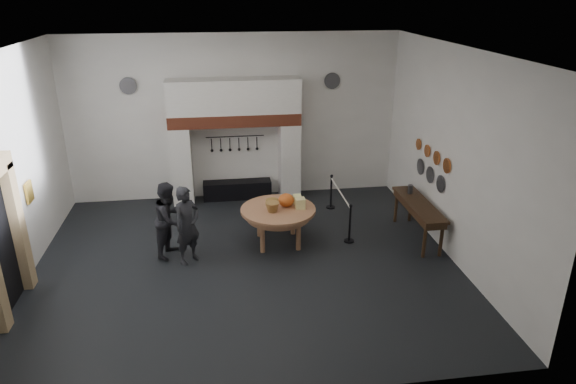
{
  "coord_description": "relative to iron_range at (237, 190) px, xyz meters",
  "views": [
    {
      "loc": [
        -0.49,
        -9.82,
        5.62
      ],
      "look_at": [
        1.01,
        0.64,
        1.35
      ],
      "focal_mm": 32.0,
      "sensor_mm": 36.0,
      "label": 1
    }
  ],
  "objects": [
    {
      "name": "pewter_plate_back_right",
      "position": [
        2.7,
        0.24,
        2.95
      ],
      "size": [
        0.44,
        0.03,
        0.44
      ],
      "primitive_type": "cylinder",
      "rotation": [
        1.57,
        0.0,
        0.0
      ],
      "color": "#4C4C51",
      "rests_on": "wall_back"
    },
    {
      "name": "floor",
      "position": [
        0.0,
        -3.72,
        -0.25
      ],
      "size": [
        9.0,
        8.0,
        0.02
      ],
      "primitive_type": "cube",
      "color": "black",
      "rests_on": "ground"
    },
    {
      "name": "bread_loaf",
      "position": [
        0.71,
        -2.53,
        0.69
      ],
      "size": [
        0.31,
        0.18,
        0.13
      ],
      "primitive_type": "ellipsoid",
      "color": "olive",
      "rests_on": "work_table"
    },
    {
      "name": "wall_plaque",
      "position": [
        -4.45,
        -2.92,
        1.35
      ],
      "size": [
        0.05,
        0.34,
        0.44
      ],
      "primitive_type": "cube",
      "color": "gold",
      "rests_on": "wall_left"
    },
    {
      "name": "work_table",
      "position": [
        0.81,
        -2.88,
        0.59
      ],
      "size": [
        1.86,
        1.86,
        0.07
      ],
      "primitive_type": "cylinder",
      "rotation": [
        0.0,
        0.0,
        0.08
      ],
      "color": "#B17D53",
      "rests_on": "floor"
    },
    {
      "name": "pewter_plate_right",
      "position": [
        4.46,
        -2.12,
        1.2
      ],
      "size": [
        0.03,
        0.4,
        0.4
      ],
      "primitive_type": "cylinder",
      "rotation": [
        0.0,
        1.57,
        0.0
      ],
      "color": "#4C4C51",
      "rests_on": "wall_right"
    },
    {
      "name": "cheese_block_small",
      "position": [
        1.29,
        -2.63,
        0.72
      ],
      "size": [
        0.18,
        0.18,
        0.2
      ],
      "primitive_type": "cube",
      "color": "#F4F091",
      "rests_on": "work_table"
    },
    {
      "name": "copper_pan_a",
      "position": [
        4.46,
        -3.52,
        1.7
      ],
      "size": [
        0.03,
        0.34,
        0.34
      ],
      "primitive_type": "cylinder",
      "rotation": [
        0.0,
        1.57,
        0.0
      ],
      "color": "#C6662D",
      "rests_on": "wall_right"
    },
    {
      "name": "hearth_brick_band",
      "position": [
        0.0,
        -0.07,
        2.06
      ],
      "size": [
        3.5,
        0.72,
        0.32
      ],
      "primitive_type": "cube",
      "color": "#9E442B",
      "rests_on": "chimney_pier_left"
    },
    {
      "name": "cheese_block_big",
      "position": [
        1.31,
        -2.93,
        0.74
      ],
      "size": [
        0.22,
        0.22,
        0.24
      ],
      "primitive_type": "cube",
      "color": "#E6DC8A",
      "rests_on": "work_table"
    },
    {
      "name": "pewter_plate_back_left",
      "position": [
        -2.7,
        0.24,
        2.95
      ],
      "size": [
        0.44,
        0.03,
        0.44
      ],
      "primitive_type": "cylinder",
      "rotation": [
        1.57,
        0.0,
        0.0
      ],
      "color": "#4C4C51",
      "rests_on": "wall_back"
    },
    {
      "name": "copper_pan_d",
      "position": [
        4.46,
        -1.87,
        1.7
      ],
      "size": [
        0.03,
        0.28,
        0.28
      ],
      "primitive_type": "cylinder",
      "rotation": [
        0.0,
        1.57,
        0.0
      ],
      "color": "#C6662D",
      "rests_on": "wall_right"
    },
    {
      "name": "visitor_far",
      "position": [
        -1.62,
        -3.06,
        0.6
      ],
      "size": [
        0.92,
        1.01,
        1.71
      ],
      "primitive_type": "imported",
      "rotation": [
        0.0,
        0.0,
        1.17
      ],
      "color": "black",
      "rests_on": "floor"
    },
    {
      "name": "wall_left",
      "position": [
        -4.5,
        -3.72,
        2.0
      ],
      "size": [
        0.02,
        8.0,
        4.5
      ],
      "primitive_type": "cube",
      "color": "white",
      "rests_on": "floor"
    },
    {
      "name": "wall_front",
      "position": [
        0.0,
        -7.72,
        2.0
      ],
      "size": [
        9.0,
        0.02,
        4.5
      ],
      "primitive_type": "cube",
      "color": "white",
      "rests_on": "floor"
    },
    {
      "name": "side_table",
      "position": [
        4.1,
        -3.09,
        0.62
      ],
      "size": [
        0.55,
        2.2,
        0.06
      ],
      "primitive_type": "cube",
      "color": "#392314",
      "rests_on": "floor"
    },
    {
      "name": "ceiling",
      "position": [
        0.0,
        -3.72,
        4.25
      ],
      "size": [
        9.0,
        8.0,
        0.02
      ],
      "primitive_type": "cube",
      "color": "silver",
      "rests_on": "wall_back"
    },
    {
      "name": "pewter_jug",
      "position": [
        4.1,
        -2.49,
        0.76
      ],
      "size": [
        0.12,
        0.12,
        0.22
      ],
      "primitive_type": "cylinder",
      "color": "#46464A",
      "rests_on": "side_table"
    },
    {
      "name": "pumpkin",
      "position": [
        1.01,
        -2.78,
        0.78
      ],
      "size": [
        0.36,
        0.36,
        0.31
      ],
      "primitive_type": "ellipsoid",
      "color": "#D1581D",
      "rests_on": "work_table"
    },
    {
      "name": "copper_pan_c",
      "position": [
        4.46,
        -2.42,
        1.7
      ],
      "size": [
        0.03,
        0.3,
        0.3
      ],
      "primitive_type": "cylinder",
      "rotation": [
        0.0,
        1.57,
        0.0
      ],
      "color": "#C6662D",
      "rests_on": "wall_right"
    },
    {
      "name": "chimney_pier_right",
      "position": [
        1.48,
        -0.07,
        0.82
      ],
      "size": [
        0.55,
        0.7,
        2.15
      ],
      "primitive_type": "cube",
      "color": "silver",
      "rests_on": "floor"
    },
    {
      "name": "utensil_rail",
      "position": [
        0.0,
        0.2,
        1.5
      ],
      "size": [
        1.6,
        0.02,
        0.02
      ],
      "primitive_type": "cylinder",
      "rotation": [
        0.0,
        1.57,
        0.0
      ],
      "color": "black",
      "rests_on": "wall_back"
    },
    {
      "name": "iron_range",
      "position": [
        0.0,
        0.0,
        0.0
      ],
      "size": [
        1.9,
        0.45,
        0.5
      ],
      "primitive_type": "cube",
      "color": "black",
      "rests_on": "floor"
    },
    {
      "name": "pewter_plate_left",
      "position": [
        4.46,
        -3.32,
        1.2
      ],
      "size": [
        0.03,
        0.4,
        0.4
      ],
      "primitive_type": "cylinder",
      "rotation": [
        0.0,
        1.57,
        0.0
      ],
      "color": "#4C4C51",
      "rests_on": "wall_right"
    },
    {
      "name": "barrier_post_near",
      "position": [
        2.47,
        -3.06,
        0.2
      ],
      "size": [
        0.05,
        0.05,
        0.9
      ],
      "primitive_type": "cylinder",
      "color": "black",
      "rests_on": "floor"
    },
    {
      "name": "copper_pan_b",
      "position": [
        4.46,
        -2.97,
        1.7
      ],
      "size": [
        0.03,
        0.32,
        0.32
      ],
      "primitive_type": "cylinder",
      "rotation": [
        0.0,
        1.57,
        0.0
      ],
      "color": "#C6662D",
      "rests_on": "wall_right"
    },
    {
      "name": "chimney_hood",
      "position": [
        0.0,
        -0.07,
        2.67
      ],
      "size": [
        3.5,
        0.7,
        0.9
      ],
      "primitive_type": "cube",
      "color": "silver",
      "rests_on": "hearth_brick_band"
    },
    {
      "name": "barrier_rope",
      "position": [
        2.47,
        -2.06,
        0.6
      ],
      "size": [
        0.04,
        2.0,
        0.04
      ],
      "primitive_type": "cylinder",
      "rotation": [
        1.57,
        0.0,
        0.0
      ],
      "color": "silver",
      "rests_on": "barrier_post_near"
    },
    {
      "name": "wall_back",
      "position": [
        0.0,
        0.28,
        2.0
      ],
      "size": [
        9.0,
        0.02,
        4.5
      ],
      "primitive_type": "cube",
      "color": "white",
      "rests_on": "floor"
    },
    {
      "name": "pewter_plate_mid",
      "position": [
        4.46,
        -2.72,
        1.2
      ],
      "size": [
        0.03,
        0.4,
        0.4
      ],
      "primitive_type": "cylinder",
      "rotation": [
        0.0,
        1.57,
        0.0
      ],
      "color": "#4C4C51",
      "rests_on": "wall_right"
    },
    {
      "name": "visitor_near",
      "position": [
        -1.22,
        -3.46,
        0.62
      ],
      "size": [
        0.75,
        0.73,
        1.74
      ],
      "primitive_type": "imported",
      "rotation": [
        0.0,
        0.0,
        0.73
      ],
      "color": "black",
      "rests_on": "floor"
    },
    {
      "name": "chimney_pier_left",
      "position": [
        -1.48,
        -0.07,
        0.82
      ],
      "size": [
        0.55,
        0.7,
        2.15
      ],
      "primitive_type": "cube",
      "color": "silver",
      "rests_on": "floor"
    },
    {
      "name": "barrier_post_far",
      "position": [
        2.47,
        -1.06,
        0.2
      ],
      "size": [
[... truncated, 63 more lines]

